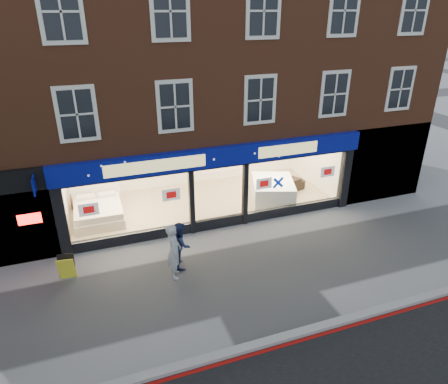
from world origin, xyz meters
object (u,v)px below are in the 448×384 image
display_bed (98,210)px  pedestrian_grey (174,251)px  pedestrian_blue (181,245)px  mattress_stack (273,190)px  sofa (283,186)px  a_board (67,267)px

display_bed → pedestrian_grey: (2.00, -4.52, 0.45)m
pedestrian_grey → pedestrian_blue: size_ratio=1.15×
pedestrian_blue → pedestrian_grey: bearing=152.8°
display_bed → mattress_stack: size_ratio=0.89×
display_bed → pedestrian_blue: 4.66m
mattress_stack → pedestrian_blue: size_ratio=1.65×
sofa → a_board: bearing=2.8°
sofa → a_board: 9.76m
display_bed → sofa: (8.00, -0.20, -0.06)m
a_board → pedestrian_blue: 3.57m
sofa → a_board: size_ratio=2.64×
pedestrian_grey → pedestrian_blue: 0.60m
a_board → pedestrian_grey: 3.39m
display_bed → pedestrian_grey: pedestrian_grey is taller
mattress_stack → a_board: 8.88m
a_board → pedestrian_blue: size_ratio=0.50×
pedestrian_grey → pedestrian_blue: (0.32, 0.49, -0.12)m
mattress_stack → sofa: size_ratio=1.25×
mattress_stack → a_board: (-8.42, -2.79, -0.13)m
display_bed → pedestrian_grey: bearing=-65.3°
display_bed → sofa: size_ratio=1.11×
display_bed → a_board: size_ratio=2.93×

